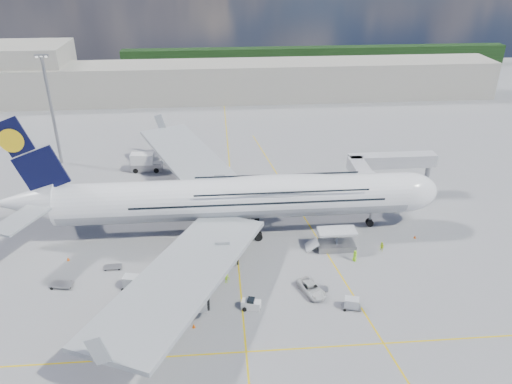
{
  "coord_description": "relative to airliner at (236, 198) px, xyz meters",
  "views": [
    {
      "loc": [
        -2.74,
        -68.09,
        47.61
      ],
      "look_at": [
        3.62,
        8.0,
        8.91
      ],
      "focal_mm": 35.0,
      "sensor_mm": 36.0,
      "label": 1
    }
  ],
  "objects": [
    {
      "name": "terminal",
      "position": [
        -0.26,
        85.0,
        -0.87
      ],
      "size": [
        180.0,
        16.0,
        12.0
      ],
      "primitive_type": "cube",
      "color": "#B2AD9E",
      "rests_on": "ground"
    },
    {
      "name": "service_van",
      "position": [
        10.32,
        -18.71,
        -6.09
      ],
      "size": [
        4.33,
        6.13,
        1.55
      ],
      "primitive_type": "imported",
      "rotation": [
        0.0,
        0.0,
        0.35
      ],
      "color": "silver",
      "rests_on": "ground"
    },
    {
      "name": "cone_wing_left_outer",
      "position": [
        -19.73,
        22.01,
        -6.59
      ],
      "size": [
        0.45,
        0.45,
        0.57
      ],
      "color": "#F9600D",
      "rests_on": "ground"
    },
    {
      "name": "taxi_line_main",
      "position": [
        -0.26,
        -10.0,
        -6.86
      ],
      "size": [
        0.25,
        220.0,
        0.01
      ],
      "primitive_type": "cube",
      "color": "#DEB90B",
      "rests_on": "ground"
    },
    {
      "name": "taxi_line_diag",
      "position": [
        13.74,
        -0.0,
        -6.86
      ],
      "size": [
        14.16,
        99.06,
        0.01
      ],
      "primitive_type": "cube",
      "rotation": [
        0.0,
        0.0,
        0.14
      ],
      "color": "#DEB90B",
      "rests_on": "ground"
    },
    {
      "name": "dolly_nose_near",
      "position": [
        11.62,
        -18.23,
        -6.57
      ],
      "size": [
        2.79,
        1.77,
        0.38
      ],
      "rotation": [
        0.0,
        0.0,
        -0.15
      ],
      "color": "gray",
      "rests_on": "ground"
    },
    {
      "name": "catering_truck_outer",
      "position": [
        -19.38,
        28.41,
        -4.88
      ],
      "size": [
        7.22,
        2.9,
        4.28
      ],
      "rotation": [
        0.0,
        0.0,
        -0.04
      ],
      "color": "gray",
      "rests_on": "ground"
    },
    {
      "name": "dolly_nose_far",
      "position": [
        15.45,
        -22.74,
        -5.93
      ],
      "size": [
        3.05,
        2.17,
        1.74
      ],
      "rotation": [
        0.0,
        0.0,
        -0.28
      ],
      "color": "gray",
      "rests_on": "ground"
    },
    {
      "name": "ground",
      "position": [
        -0.26,
        -10.0,
        -6.87
      ],
      "size": [
        300.0,
        300.0,
        0.0
      ],
      "primitive_type": "plane",
      "color": "gray",
      "rests_on": "ground"
    },
    {
      "name": "tree_line",
      "position": [
        39.74,
        130.0,
        -2.87
      ],
      "size": [
        160.0,
        6.0,
        8.0
      ],
      "primitive_type": "cube",
      "color": "#193814",
      "rests_on": "ground"
    },
    {
      "name": "baggage_tug",
      "position": [
        1.01,
        -21.57,
        -6.11
      ],
      "size": [
        2.99,
        1.95,
        1.72
      ],
      "rotation": [
        0.0,
        0.0,
        -0.26
      ],
      "color": "silver",
      "rests_on": "ground"
    },
    {
      "name": "cone_wing_right_outer",
      "position": [
        -7.14,
        -24.86,
        -6.57
      ],
      "size": [
        0.48,
        0.48,
        0.61
      ],
      "color": "#F9600D",
      "rests_on": "ground"
    },
    {
      "name": "cone_tail",
      "position": [
        -28.41,
        -6.96,
        -6.57
      ],
      "size": [
        0.49,
        0.49,
        0.62
      ],
      "color": "#F9600D",
      "rests_on": "ground"
    },
    {
      "name": "dolly_row_c",
      "position": [
        -16.74,
        -15.26,
        -5.73
      ],
      "size": [
        3.65,
        2.43,
        2.12
      ],
      "rotation": [
        0.0,
        0.0,
        -0.2
      ],
      "color": "gray",
      "rests_on": "ground"
    },
    {
      "name": "hangar",
      "position": [
        -70.26,
        90.0,
        2.13
      ],
      "size": [
        40.0,
        22.0,
        18.0
      ],
      "primitive_type": "cube",
      "color": "#B2AD9E",
      "rests_on": "ground"
    },
    {
      "name": "cone_wing_left_inner",
      "position": [
        -1.39,
        13.96,
        -6.56
      ],
      "size": [
        0.49,
        0.49,
        0.63
      ],
      "color": "#F9600D",
      "rests_on": "ground"
    },
    {
      "name": "cone_nose",
      "position": [
        31.59,
        -5.02,
        -6.59
      ],
      "size": [
        0.45,
        0.45,
        0.57
      ],
      "color": "#F9600D",
      "rests_on": "ground"
    },
    {
      "name": "crew_van",
      "position": [
        18.99,
        -11.05,
        -5.86
      ],
      "size": [
        0.87,
        1.12,
        2.01
      ],
      "primitive_type": "imported",
      "rotation": [
        0.0,
        0.0,
        1.83
      ],
      "color": "#99F319",
      "rests_on": "ground"
    },
    {
      "name": "airliner",
      "position": [
        0.0,
        0.0,
        0.0
      ],
      "size": [
        77.26,
        79.15,
        23.71
      ],
      "color": "white",
      "rests_on": "ground"
    },
    {
      "name": "crew_tug",
      "position": [
        -2.37,
        -15.22,
        -5.99
      ],
      "size": [
        1.21,
        0.79,
        1.76
      ],
      "primitive_type": "imported",
      "rotation": [
        0.0,
        0.0,
        -0.13
      ],
      "color": "#9CE217",
      "rests_on": "ground"
    },
    {
      "name": "taxi_line_cross",
      "position": [
        -0.26,
        -30.0,
        -6.86
      ],
      "size": [
        120.0,
        0.25,
        0.01
      ],
      "primitive_type": "cube",
      "color": "#DEB90B",
      "rests_on": "ground"
    },
    {
      "name": "dolly_row_b",
      "position": [
        -14.99,
        -22.25,
        -5.83
      ],
      "size": [
        3.18,
        1.88,
        1.93
      ],
      "rotation": [
        0.0,
        0.0,
        0.08
      ],
      "color": "gray",
      "rests_on": "ground"
    },
    {
      "name": "catering_truck_inner",
      "position": [
        -4.0,
        21.25,
        -4.84
      ],
      "size": [
        7.27,
        3.02,
        4.29
      ],
      "rotation": [
        0.0,
        0.0,
        0.06
      ],
      "color": "gray",
      "rests_on": "ground"
    },
    {
      "name": "cone_wing_right_inner",
      "position": [
        -8.51,
        -8.98,
        -6.6
      ],
      "size": [
        0.44,
        0.44,
        0.56
      ],
      "color": "#F9600D",
      "rests_on": "ground"
    },
    {
      "name": "crew_wing",
      "position": [
        -12.04,
        -9.82,
        -5.96
      ],
      "size": [
        0.59,
        1.12,
        1.82
      ],
      "primitive_type": "imported",
      "rotation": [
        0.0,
        0.0,
        1.71
      ],
      "color": "#BEE117",
      "rests_on": "ground"
    },
    {
      "name": "dolly_row_a",
      "position": [
        -20.6,
        -9.89,
        -6.56
      ],
      "size": [
        2.79,
        1.56,
        0.4
      ],
      "rotation": [
        0.0,
        0.0,
        0.04
      ],
      "color": "gray",
      "rests_on": "ground"
    },
    {
      "name": "crew_nose",
      "position": [
        31.7,
        5.66,
        -6.11
      ],
      "size": [
        0.66,
        0.61,
        1.52
      ],
      "primitive_type": "imported",
      "rotation": [
        0.0,
        0.0,
        0.58
      ],
      "color": "#CBEF19",
      "rests_on": "ground"
    },
    {
      "name": "crew_loader",
      "position": [
        24.33,
        -8.59,
        -6.0
      ],
      "size": [
        0.99,
        1.06,
        1.74
      ],
      "primitive_type": "imported",
      "rotation": [
        0.0,
        0.0,
        -1.06
      ],
      "color": "#BDE217",
      "rests_on": "ground"
    },
    {
      "name": "dolly_back",
      "position": [
        -27.64,
        -14.07,
        -6.5
      ],
      "size": [
        3.52,
        2.29,
        0.48
      ],
      "rotation": [
        0.0,
        0.0,
        -0.18
      ],
      "color": "gray",
      "rests_on": "ground"
    },
    {
      "name": "light_mast",
      "position": [
        -40.26,
        35.0,
        6.34
      ],
      "size": [
        3.0,
        0.7,
        25.5
      ],
      "color": "gray",
      "rests_on": "ground"
    },
    {
      "name": "cargo_loader",
      "position": [
        16.56,
        -7.11,
        -5.62
      ],
      "size": [
        8.53,
        3.2,
        3.67
      ],
      "color": "silver",
      "rests_on": "ground"
    },
    {
      "name": "jet_bridge",
      "position": [
        29.55,
        10.94,
        -0.02
      ],
      "size": [
        18.8,
        12.1,
        8.5
      ],
      "color": "#B7B7BC",
      "rests_on": "ground"
    }
  ]
}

